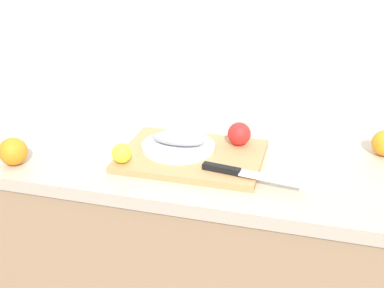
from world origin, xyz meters
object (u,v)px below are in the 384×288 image
object	(u,v)px
chef_knife	(239,172)
lemon_0	(122,153)
cutting_board	(192,156)
fish_fillet	(178,139)
white_plate	(178,146)

from	to	relation	value
chef_knife	lemon_0	bearing A→B (deg)	-169.78
cutting_board	fish_fillet	xyz separation A→B (m)	(-0.05, 0.02, 0.04)
fish_fillet	lemon_0	bearing A→B (deg)	-134.42
cutting_board	fish_fillet	size ratio (longest dim) A/B	2.51
fish_fillet	white_plate	bearing A→B (deg)	0.00
chef_knife	lemon_0	world-z (taller)	lemon_0
chef_knife	white_plate	bearing A→B (deg)	158.48
lemon_0	cutting_board	bearing A→B (deg)	32.43
chef_knife	lemon_0	size ratio (longest dim) A/B	4.94
lemon_0	chef_knife	bearing A→B (deg)	1.97
white_plate	lemon_0	size ratio (longest dim) A/B	3.85
cutting_board	chef_knife	xyz separation A→B (m)	(0.16, -0.10, 0.02)
cutting_board	lemon_0	world-z (taller)	lemon_0
cutting_board	white_plate	xyz separation A→B (m)	(-0.05, 0.02, 0.02)
cutting_board	lemon_0	xyz separation A→B (m)	(-0.18, -0.11, 0.04)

